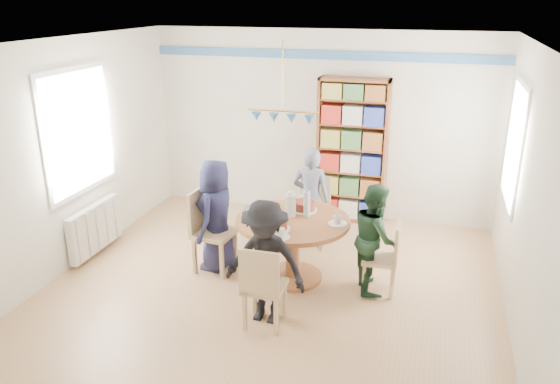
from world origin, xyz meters
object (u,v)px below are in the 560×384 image
at_px(chair_near, 262,284).
at_px(person_far, 311,198).
at_px(dining_table, 293,235).
at_px(chair_far, 313,207).
at_px(chair_left, 208,226).
at_px(radiator, 95,228).
at_px(person_left, 217,215).
at_px(person_right, 375,238).
at_px(person_near, 265,262).
at_px(bookshelf, 352,153).
at_px(chair_right, 387,254).

relative_size(chair_near, person_far, 0.67).
relative_size(dining_table, chair_near, 1.45).
relative_size(dining_table, chair_far, 1.43).
bearing_deg(chair_left, radiator, -178.88).
relative_size(chair_near, person_left, 0.66).
bearing_deg(person_left, radiator, -82.30).
height_order(person_left, person_right, person_left).
height_order(person_right, person_near, person_near).
xyz_separation_m(chair_left, bookshelf, (1.37, 2.01, 0.47)).
bearing_deg(person_near, bookshelf, 87.35).
height_order(chair_far, person_far, person_far).
bearing_deg(radiator, person_right, 1.91).
distance_m(radiator, bookshelf, 3.62).
height_order(chair_near, person_near, person_near).
bearing_deg(chair_far, bookshelf, 70.23).
xyz_separation_m(radiator, chair_near, (2.56, -0.99, 0.14)).
relative_size(radiator, person_right, 0.81).
height_order(chair_right, person_right, person_right).
distance_m(radiator, chair_near, 2.75).
relative_size(chair_right, person_far, 0.62).
bearing_deg(radiator, chair_near, -21.23).
height_order(dining_table, person_near, person_near).
xyz_separation_m(person_left, person_far, (0.94, 0.89, -0.01)).
bearing_deg(bookshelf, chair_right, -69.58).
distance_m(dining_table, person_far, 0.92).
bearing_deg(person_far, chair_far, -96.10).
height_order(dining_table, person_left, person_left).
bearing_deg(person_right, chair_near, 123.86).
relative_size(dining_table, person_left, 0.96).
height_order(radiator, person_near, person_near).
bearing_deg(chair_far, person_right, -47.16).
bearing_deg(bookshelf, chair_left, -124.23).
distance_m(chair_right, person_far, 1.44).
xyz_separation_m(chair_near, person_far, (0.01, 1.98, 0.18)).
relative_size(dining_table, person_near, 1.00).
height_order(chair_far, person_near, person_near).
bearing_deg(person_right, chair_far, 27.02).
relative_size(radiator, person_near, 0.77).
bearing_deg(person_far, radiator, 19.56).
relative_size(chair_left, chair_far, 1.11).
bearing_deg(person_near, chair_near, -78.07).
distance_m(dining_table, chair_right, 1.08).
bearing_deg(person_right, radiator, 76.08).
bearing_deg(radiator, chair_far, 23.32).
bearing_deg(chair_right, radiator, -178.98).
bearing_deg(person_near, dining_table, 92.47).
bearing_deg(person_far, chair_left, 41.63).
bearing_deg(person_left, bookshelf, 150.66).
relative_size(person_left, person_right, 1.09).
relative_size(dining_table, chair_right, 1.55).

